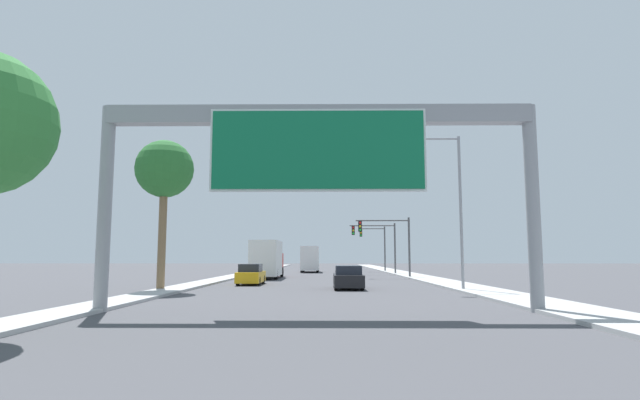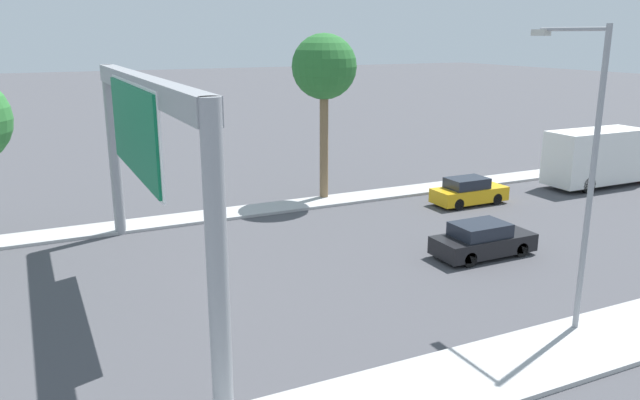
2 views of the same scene
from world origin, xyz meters
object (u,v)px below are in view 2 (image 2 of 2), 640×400
at_px(car_far_left, 469,192).
at_px(street_lamp_right, 585,157).
at_px(sign_gantry, 141,128).
at_px(truck_box_secondary, 605,157).
at_px(palm_tree_background, 324,69).
at_px(car_mid_left, 482,240).

height_order(car_far_left, street_lamp_right, street_lamp_right).
xyz_separation_m(sign_gantry, car_far_left, (-5.25, 18.48, -5.46)).
xyz_separation_m(sign_gantry, truck_box_secondary, (-5.25, 29.03, -4.38)).
height_order(palm_tree_background, street_lamp_right, street_lamp_right).
relative_size(car_far_left, car_mid_left, 0.96).
bearing_deg(street_lamp_right, palm_tree_background, 179.94).
bearing_deg(car_mid_left, palm_tree_background, -170.55).
height_order(sign_gantry, car_mid_left, sign_gantry).
height_order(car_mid_left, palm_tree_background, palm_tree_background).
distance_m(sign_gantry, street_lamp_right, 14.29).
bearing_deg(sign_gantry, street_lamp_right, 54.75).
relative_size(sign_gantry, car_far_left, 3.97).
bearing_deg(palm_tree_background, truck_box_secondary, 75.49).
distance_m(palm_tree_background, street_lamp_right, 18.07).
bearing_deg(car_far_left, street_lamp_right, -26.80).
distance_m(sign_gantry, car_far_left, 19.97).
xyz_separation_m(car_far_left, truck_box_secondary, (-0.00, 10.55, 1.08)).
bearing_deg(palm_tree_background, car_far_left, 56.56).
relative_size(car_mid_left, truck_box_secondary, 0.49).
bearing_deg(sign_gantry, truck_box_secondary, 100.25).
bearing_deg(truck_box_secondary, car_far_left, -90.00).
xyz_separation_m(car_mid_left, palm_tree_background, (-11.49, -1.91, 6.67)).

